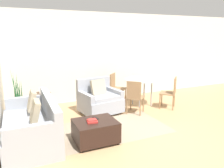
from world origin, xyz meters
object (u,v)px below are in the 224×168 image
object	(u,v)px
ottoman	(95,131)
dining_chair_near_right	(171,91)
couch	(33,127)
tv_remote_primary	(95,118)
dining_chair_near_left	(135,95)
potted_plant	(19,109)
armchair	(100,100)
side_table	(42,100)
book_stack	(92,121)
dining_table	(142,83)
dining_chair_far_left	(116,86)
picture_frame	(42,90)

from	to	relation	value
ottoman	dining_chair_near_right	xyz separation A→B (m)	(2.65, 1.06, 0.28)
couch	dining_chair_near_right	bearing A→B (deg)	8.16
tv_remote_primary	dining_chair_near_left	xyz separation A→B (m)	(1.42, 0.92, 0.08)
couch	potted_plant	distance (m)	1.36
armchair	couch	bearing A→B (deg)	-150.49
side_table	dining_chair_near_left	bearing A→B (deg)	-21.91
book_stack	dining_chair_near_right	distance (m)	2.93
tv_remote_primary	armchair	bearing A→B (deg)	66.07
couch	potted_plant	size ratio (longest dim) A/B	1.44
armchair	tv_remote_primary	size ratio (longest dim) A/B	7.06
couch	dining_table	xyz separation A→B (m)	(3.17, 1.13, 0.38)
potted_plant	dining_chair_far_left	xyz separation A→B (m)	(2.79, 0.37, 0.24)
picture_frame	tv_remote_primary	bearing A→B (deg)	-66.15
picture_frame	dining_chair_near_left	world-z (taller)	dining_chair_near_left
tv_remote_primary	dining_table	world-z (taller)	dining_table
dining_table	armchair	bearing A→B (deg)	-174.97
potted_plant	dining_chair_near_right	size ratio (longest dim) A/B	1.45
dining_table	dining_chair_near_right	world-z (taller)	dining_chair_near_right
dining_chair_near_right	side_table	bearing A→B (deg)	165.28
book_stack	armchair	bearing A→B (deg)	64.47
book_stack	ottoman	bearing A→B (deg)	19.09
potted_plant	dining_table	xyz separation A→B (m)	(3.38, -0.22, 0.40)
tv_remote_primary	picture_frame	bearing A→B (deg)	113.85
ottoman	dining_chair_far_left	xyz separation A→B (m)	(1.48, 2.24, 0.28)
ottoman	picture_frame	world-z (taller)	picture_frame
dining_chair_near_left	dining_chair_near_right	distance (m)	1.18
armchair	potted_plant	world-z (taller)	potted_plant
dining_table	dining_chair_far_left	bearing A→B (deg)	135.00
armchair	picture_frame	size ratio (longest dim) A/B	7.01
potted_plant	picture_frame	bearing A→B (deg)	8.44
armchair	book_stack	size ratio (longest dim) A/B	5.19
tv_remote_primary	dining_chair_far_left	world-z (taller)	dining_chair_far_left
side_table	dining_table	size ratio (longest dim) A/B	0.58
potted_plant	dining_chair_near_left	xyz separation A→B (m)	(2.79, -0.81, 0.24)
potted_plant	side_table	bearing A→B (deg)	8.42
ottoman	dining_chair_near_right	distance (m)	2.87
picture_frame	dining_chair_far_left	bearing A→B (deg)	7.31
dining_table	dining_chair_near_right	bearing A→B (deg)	-45.00
couch	book_stack	bearing A→B (deg)	-27.80
tv_remote_primary	dining_chair_far_left	size ratio (longest dim) A/B	0.18
couch	tv_remote_primary	distance (m)	1.23
dining_table	dining_chair_near_right	distance (m)	0.85
tv_remote_primary	dining_chair_near_left	bearing A→B (deg)	32.84
side_table	couch	bearing A→B (deg)	-104.21
book_stack	dining_chair_near_left	distance (m)	1.89
armchair	side_table	bearing A→B (deg)	163.20
picture_frame	dining_chair_near_right	xyz separation A→B (m)	(3.40, -0.89, -0.15)
couch	potted_plant	xyz separation A→B (m)	(-0.21, 1.35, -0.03)
dining_chair_near_left	ottoman	bearing A→B (deg)	-144.31
ottoman	picture_frame	distance (m)	2.13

